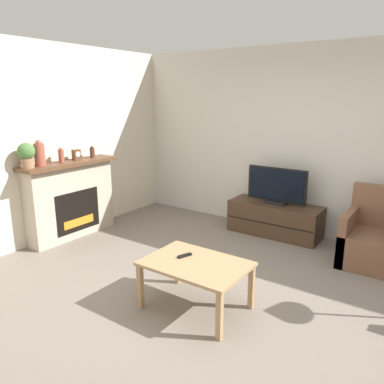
# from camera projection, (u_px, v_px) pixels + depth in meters

# --- Properties ---
(ground_plane) EXTENTS (24.00, 24.00, 0.00)m
(ground_plane) POSITION_uv_depth(u_px,v_px,m) (232.00, 303.00, 3.71)
(ground_plane) COLOR slate
(wall_back) EXTENTS (12.00, 0.06, 2.70)m
(wall_back) POSITION_uv_depth(u_px,v_px,m) (316.00, 143.00, 5.25)
(wall_back) COLOR beige
(wall_back) RESTS_ON ground
(wall_left) EXTENTS (0.06, 12.00, 2.70)m
(wall_left) POSITION_uv_depth(u_px,v_px,m) (40.00, 145.00, 5.04)
(wall_left) COLOR beige
(wall_left) RESTS_ON ground
(fireplace) EXTENTS (0.41, 1.44, 1.11)m
(fireplace) POSITION_uv_depth(u_px,v_px,m) (71.00, 199.00, 5.37)
(fireplace) COLOR #B7A893
(fireplace) RESTS_ON ground
(mantel_vase_left) EXTENTS (0.14, 0.14, 0.34)m
(mantel_vase_left) POSITION_uv_depth(u_px,v_px,m) (39.00, 154.00, 4.84)
(mantel_vase_left) COLOR #994C3D
(mantel_vase_left) RESTS_ON fireplace
(mantel_vase_centre_left) EXTENTS (0.08, 0.08, 0.21)m
(mantel_vase_centre_left) POSITION_uv_depth(u_px,v_px,m) (61.00, 155.00, 5.12)
(mantel_vase_centre_left) COLOR #994C3D
(mantel_vase_centre_left) RESTS_ON fireplace
(mantel_vase_right) EXTENTS (0.07, 0.07, 0.17)m
(mantel_vase_right) POSITION_uv_depth(u_px,v_px,m) (92.00, 152.00, 5.55)
(mantel_vase_right) COLOR #512D23
(mantel_vase_right) RESTS_ON fireplace
(mantel_clock) EXTENTS (0.08, 0.11, 0.15)m
(mantel_clock) POSITION_uv_depth(u_px,v_px,m) (76.00, 155.00, 5.32)
(mantel_clock) COLOR brown
(mantel_clock) RESTS_ON fireplace
(potted_plant) EXTENTS (0.22, 0.22, 0.32)m
(potted_plant) POSITION_uv_depth(u_px,v_px,m) (26.00, 154.00, 4.69)
(potted_plant) COLOR #936B4C
(potted_plant) RESTS_ON fireplace
(tv_stand) EXTENTS (1.33, 0.50, 0.47)m
(tv_stand) POSITION_uv_depth(u_px,v_px,m) (275.00, 219.00, 5.50)
(tv_stand) COLOR #422D1E
(tv_stand) RESTS_ON ground
(tv) EXTENTS (0.89, 0.18, 0.53)m
(tv) POSITION_uv_depth(u_px,v_px,m) (277.00, 187.00, 5.38)
(tv) COLOR black
(tv) RESTS_ON tv_stand
(armchair) EXTENTS (0.70, 0.76, 0.92)m
(armchair) POSITION_uv_depth(u_px,v_px,m) (375.00, 241.00, 4.52)
(armchair) COLOR brown
(armchair) RESTS_ON ground
(coffee_table) EXTENTS (0.97, 0.67, 0.47)m
(coffee_table) POSITION_uv_depth(u_px,v_px,m) (196.00, 268.00, 3.54)
(coffee_table) COLOR #A37F56
(coffee_table) RESTS_ON ground
(remote) EXTENTS (0.09, 0.15, 0.02)m
(remote) POSITION_uv_depth(u_px,v_px,m) (185.00, 255.00, 3.65)
(remote) COLOR black
(remote) RESTS_ON coffee_table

